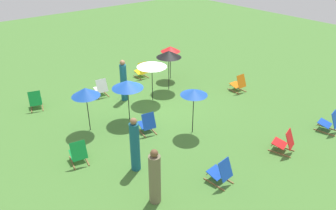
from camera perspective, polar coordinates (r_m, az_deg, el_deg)
ground_plane at (r=13.84m, az=-3.13°, el=-0.03°), size 40.00×40.00×0.00m
deckchair_0 at (r=14.80m, az=-11.75°, el=2.91°), size 0.56×0.81×0.83m
deckchair_1 at (r=13.26m, az=26.65°, el=-2.76°), size 0.61×0.84×0.83m
deckchair_2 at (r=10.67m, az=-15.56°, el=-8.17°), size 0.62×0.84×0.83m
deckchair_3 at (r=11.44m, az=19.89°, el=-6.21°), size 0.67×0.86×0.83m
deckchair_4 at (r=11.80m, az=-3.68°, el=-3.31°), size 0.61×0.84×0.83m
deckchair_5 at (r=15.29m, az=12.36°, el=3.68°), size 0.50×0.78×0.83m
deckchair_6 at (r=9.67m, az=9.33°, el=-11.65°), size 0.55×0.80×0.83m
deckchair_7 at (r=14.45m, az=-22.35°, el=0.67°), size 0.67×0.86×0.83m
deckchair_8 at (r=16.49m, az=-4.67°, el=6.07°), size 0.50×0.77×0.83m
umbrella_0 at (r=12.19m, az=-7.18°, el=3.64°), size 1.19×1.19×1.66m
umbrella_1 at (r=15.91m, az=0.44°, el=9.87°), size 0.96×0.96×1.68m
umbrella_2 at (r=14.64m, az=0.15°, el=8.97°), size 1.14×1.14×1.88m
umbrella_3 at (r=11.24m, az=4.60°, el=2.25°), size 0.96×0.96×1.73m
umbrella_4 at (r=13.61m, az=-2.87°, el=7.18°), size 1.28×1.28×1.78m
umbrella_5 at (r=11.72m, az=-14.37°, el=2.23°), size 1.02×1.02×1.72m
person_0 at (r=8.71m, az=-2.35°, el=-12.74°), size 0.45×0.45×1.70m
person_1 at (r=14.05m, az=-7.84°, el=4.20°), size 0.38×0.38×1.84m
person_2 at (r=9.80m, az=-5.87°, el=-7.16°), size 0.39×0.39×1.82m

